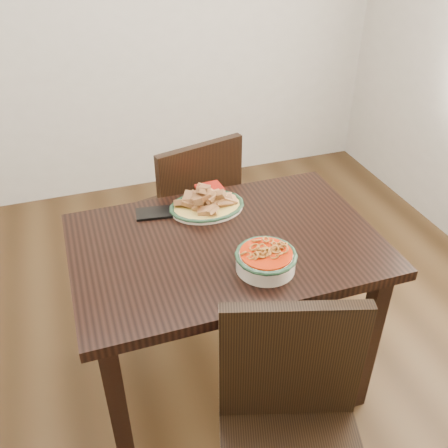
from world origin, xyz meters
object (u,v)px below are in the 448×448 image
object	(u,v)px
chair_far	(190,210)
smartphone	(156,213)
fish_plate	(207,200)
noodle_bowl	(266,258)
chair_near	(292,430)
dining_table	(226,264)

from	to	relation	value
chair_far	smartphone	size ratio (longest dim) A/B	5.67
fish_plate	smartphone	bearing A→B (deg)	171.13
chair_far	noodle_bowl	bearing A→B (deg)	78.80
chair_near	smartphone	xyz separation A→B (m)	(-0.19, 0.88, 0.26)
fish_plate	chair_near	bearing A→B (deg)	-90.42
dining_table	smartphone	world-z (taller)	smartphone
smartphone	chair_near	bearing A→B (deg)	-70.10
chair_near	smartphone	size ratio (longest dim) A/B	5.67
chair_far	noodle_bowl	world-z (taller)	chair_far
dining_table	smartphone	bearing A→B (deg)	128.07
dining_table	chair_near	size ratio (longest dim) A/B	1.24
dining_table	fish_plate	xyz separation A→B (m)	(-0.00, 0.22, 0.15)
dining_table	chair_far	distance (m)	0.63
chair_near	smartphone	distance (m)	0.93
fish_plate	noodle_bowl	world-z (taller)	fish_plate
chair_near	fish_plate	world-z (taller)	chair_near
dining_table	noodle_bowl	xyz separation A→B (m)	(0.07, -0.19, 0.15)
chair_far	smartphone	distance (m)	0.50
chair_far	fish_plate	bearing A→B (deg)	71.05
chair_far	dining_table	bearing A→B (deg)	72.84
chair_near	noodle_bowl	size ratio (longest dim) A/B	4.27
chair_near	fish_plate	size ratio (longest dim) A/B	3.06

